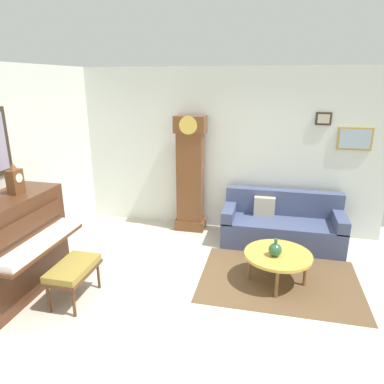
{
  "coord_description": "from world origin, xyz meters",
  "views": [
    {
      "loc": [
        0.78,
        -3.62,
        2.59
      ],
      "look_at": [
        -0.32,
        1.21,
        1.0
      ],
      "focal_mm": 32.92,
      "sensor_mm": 36.0,
      "label": 1
    }
  ],
  "objects_px": {
    "couch": "(282,225)",
    "coffee_table": "(278,256)",
    "grandfather_clock": "(190,177)",
    "piano_bench": "(73,270)",
    "piano": "(13,247)",
    "green_jug": "(275,250)",
    "mantel_clock": "(15,180)"
  },
  "relations": [
    {
      "from": "couch",
      "to": "coffee_table",
      "type": "relative_size",
      "value": 2.16
    },
    {
      "from": "coffee_table",
      "to": "couch",
      "type": "bearing_deg",
      "value": 86.91
    },
    {
      "from": "grandfather_clock",
      "to": "coffee_table",
      "type": "bearing_deg",
      "value": -44.24
    },
    {
      "from": "piano_bench",
      "to": "grandfather_clock",
      "type": "bearing_deg",
      "value": 70.2
    },
    {
      "from": "coffee_table",
      "to": "piano",
      "type": "bearing_deg",
      "value": -163.34
    },
    {
      "from": "grandfather_clock",
      "to": "coffee_table",
      "type": "height_order",
      "value": "grandfather_clock"
    },
    {
      "from": "grandfather_clock",
      "to": "couch",
      "type": "relative_size",
      "value": 1.07
    },
    {
      "from": "piano_bench",
      "to": "green_jug",
      "type": "relative_size",
      "value": 2.92
    },
    {
      "from": "grandfather_clock",
      "to": "couch",
      "type": "bearing_deg",
      "value": -8.12
    },
    {
      "from": "green_jug",
      "to": "coffee_table",
      "type": "bearing_deg",
      "value": 59.2
    },
    {
      "from": "couch",
      "to": "grandfather_clock",
      "type": "bearing_deg",
      "value": 171.88
    },
    {
      "from": "piano",
      "to": "green_jug",
      "type": "bearing_deg",
      "value": 15.65
    },
    {
      "from": "couch",
      "to": "coffee_table",
      "type": "xyz_separation_m",
      "value": [
        -0.07,
        -1.26,
        0.08
      ]
    },
    {
      "from": "grandfather_clock",
      "to": "coffee_table",
      "type": "distance_m",
      "value": 2.2
    },
    {
      "from": "coffee_table",
      "to": "mantel_clock",
      "type": "relative_size",
      "value": 2.32
    },
    {
      "from": "piano_bench",
      "to": "coffee_table",
      "type": "height_order",
      "value": "piano_bench"
    },
    {
      "from": "mantel_clock",
      "to": "green_jug",
      "type": "bearing_deg",
      "value": 12.1
    },
    {
      "from": "mantel_clock",
      "to": "coffee_table",
      "type": "bearing_deg",
      "value": 13.19
    },
    {
      "from": "piano_bench",
      "to": "coffee_table",
      "type": "bearing_deg",
      "value": 21.63
    },
    {
      "from": "coffee_table",
      "to": "green_jug",
      "type": "bearing_deg",
      "value": -120.8
    },
    {
      "from": "piano",
      "to": "green_jug",
      "type": "height_order",
      "value": "piano"
    },
    {
      "from": "couch",
      "to": "green_jug",
      "type": "height_order",
      "value": "couch"
    },
    {
      "from": "piano",
      "to": "coffee_table",
      "type": "bearing_deg",
      "value": 16.66
    },
    {
      "from": "piano_bench",
      "to": "couch",
      "type": "distance_m",
      "value": 3.31
    },
    {
      "from": "mantel_clock",
      "to": "couch",
      "type": "bearing_deg",
      "value": 31.61
    },
    {
      "from": "piano_bench",
      "to": "coffee_table",
      "type": "relative_size",
      "value": 0.8
    },
    {
      "from": "piano",
      "to": "piano_bench",
      "type": "bearing_deg",
      "value": 0.22
    },
    {
      "from": "coffee_table",
      "to": "mantel_clock",
      "type": "height_order",
      "value": "mantel_clock"
    },
    {
      "from": "piano",
      "to": "grandfather_clock",
      "type": "height_order",
      "value": "grandfather_clock"
    },
    {
      "from": "piano",
      "to": "mantel_clock",
      "type": "relative_size",
      "value": 3.79
    },
    {
      "from": "couch",
      "to": "green_jug",
      "type": "distance_m",
      "value": 1.35
    },
    {
      "from": "piano",
      "to": "grandfather_clock",
      "type": "relative_size",
      "value": 0.71
    }
  ]
}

